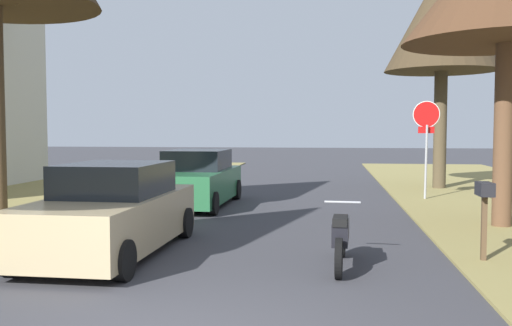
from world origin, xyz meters
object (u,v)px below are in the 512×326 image
object	(u,v)px
street_tree_right_mid_b	(442,19)
curbside_mailbox	(485,198)
parked_sedan_green	(196,180)
stop_sign_far	(426,128)
parked_sedan_tan	(112,212)
parked_motorcycle	(341,237)

from	to	relation	value
street_tree_right_mid_b	curbside_mailbox	bearing A→B (deg)	-97.13
parked_sedan_green	street_tree_right_mid_b	bearing A→B (deg)	35.07
stop_sign_far	street_tree_right_mid_b	xyz separation A→B (m)	(1.04, 3.36, 3.85)
parked_sedan_tan	curbside_mailbox	bearing A→B (deg)	0.74
stop_sign_far	parked_motorcycle	bearing A→B (deg)	-107.20
street_tree_right_mid_b	curbside_mailbox	world-z (taller)	street_tree_right_mid_b
parked_sedan_tan	parked_sedan_green	world-z (taller)	same
parked_sedan_tan	curbside_mailbox	xyz separation A→B (m)	(6.25, 0.08, 0.33)
parked_sedan_tan	parked_sedan_green	size ratio (longest dim) A/B	1.00
parked_sedan_green	stop_sign_far	bearing A→B (deg)	17.00
parked_sedan_tan	stop_sign_far	bearing A→B (deg)	51.19
parked_sedan_green	curbside_mailbox	distance (m)	8.78
street_tree_right_mid_b	parked_motorcycle	distance (m)	13.87
parked_motorcycle	curbside_mailbox	world-z (taller)	curbside_mailbox
stop_sign_far	parked_sedan_green	distance (m)	7.10
parked_sedan_green	parked_motorcycle	bearing A→B (deg)	-59.83
stop_sign_far	parked_sedan_tan	world-z (taller)	stop_sign_far
parked_sedan_green	curbside_mailbox	bearing A→B (deg)	-44.75
street_tree_right_mid_b	parked_sedan_tan	size ratio (longest dim) A/B	1.79
street_tree_right_mid_b	parked_sedan_green	bearing A→B (deg)	-144.93
curbside_mailbox	street_tree_right_mid_b	bearing A→B (deg)	82.87
parked_sedan_green	parked_motorcycle	distance (m)	7.81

